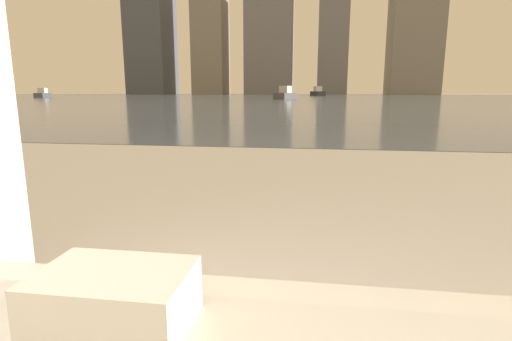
# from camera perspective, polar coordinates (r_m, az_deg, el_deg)

# --- Properties ---
(towel_stack) EXTENTS (0.30, 0.20, 0.12)m
(towel_stack) POSITION_cam_1_polar(r_m,az_deg,el_deg) (0.88, -19.55, -17.00)
(towel_stack) COLOR silver
(towel_stack) RESTS_ON bathtub
(harbor_water) EXTENTS (180.00, 110.00, 0.01)m
(harbor_water) POSITION_cam_1_polar(r_m,az_deg,el_deg) (61.97, 8.38, 10.28)
(harbor_water) COLOR slate
(harbor_water) RESTS_ON ground_plane
(harbor_boat_0) EXTENTS (2.65, 4.46, 1.58)m
(harbor_boat_0) POSITION_cam_1_polar(r_m,az_deg,el_deg) (49.68, 4.22, 10.79)
(harbor_boat_0) COLOR #4C4C51
(harbor_boat_0) RESTS_ON harbor_water
(harbor_boat_1) EXTENTS (2.25, 3.98, 1.41)m
(harbor_boat_1) POSITION_cam_1_polar(r_m,az_deg,el_deg) (69.52, -28.14, 9.60)
(harbor_boat_1) COLOR #4C4C51
(harbor_boat_1) RESTS_ON harbor_water
(harbor_boat_2) EXTENTS (3.21, 5.33, 1.89)m
(harbor_boat_2) POSITION_cam_1_polar(r_m,az_deg,el_deg) (84.02, 8.81, 10.97)
(harbor_boat_2) COLOR #2D2D33
(harbor_boat_2) RESTS_ON harbor_water
(skyline_tower_0) EXTENTS (11.47, 13.73, 36.14)m
(skyline_tower_0) POSITION_cam_1_polar(r_m,az_deg,el_deg) (128.98, -14.79, 18.57)
(skyline_tower_0) COLOR #4C515B
(skyline_tower_0) RESTS_ON ground_plane
(skyline_tower_1) EXTENTS (9.04, 10.76, 29.46)m
(skyline_tower_1) POSITION_cam_1_polar(r_m,az_deg,el_deg) (122.78, -6.51, 17.67)
(skyline_tower_1) COLOR gray
(skyline_tower_1) RESTS_ON ground_plane
(skyline_tower_2) EXTENTS (13.14, 11.05, 27.76)m
(skyline_tower_2) POSITION_cam_1_polar(r_m,az_deg,el_deg) (119.47, 1.93, 17.50)
(skyline_tower_2) COLOR slate
(skyline_tower_2) RESTS_ON ground_plane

